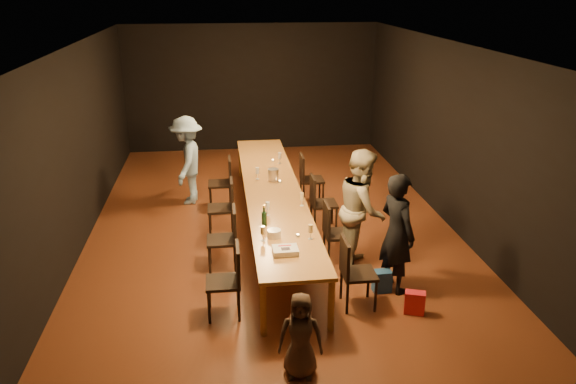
{
  "coord_description": "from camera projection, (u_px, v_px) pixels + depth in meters",
  "views": [
    {
      "loc": [
        -0.81,
        -8.48,
        3.9
      ],
      "look_at": [
        0.15,
        -0.83,
        1.0
      ],
      "focal_mm": 35.0,
      "sensor_mm": 36.0,
      "label": 1
    }
  ],
  "objects": [
    {
      "name": "gift_bag_red",
      "position": [
        415.0,
        303.0,
        6.99
      ],
      "size": [
        0.28,
        0.21,
        0.29
      ],
      "primitive_type": "cube",
      "rotation": [
        0.0,
        0.0,
        -0.33
      ],
      "color": "red",
      "rests_on": "ground"
    },
    {
      "name": "wineglass_0",
      "position": [
        263.0,
        234.0,
        7.23
      ],
      "size": [
        0.06,
        0.06,
        0.21
      ],
      "primitive_type": null,
      "color": "beige",
      "rests_on": "table"
    },
    {
      "name": "tealight_mid",
      "position": [
        280.0,
        182.0,
        9.36
      ],
      "size": [
        0.05,
        0.05,
        0.03
      ],
      "primitive_type": "cylinder",
      "color": "#B2B7B2",
      "rests_on": "table"
    },
    {
      "name": "wineglass_3",
      "position": [
        302.0,
        199.0,
        8.36
      ],
      "size": [
        0.06,
        0.06,
        0.21
      ],
      "primitive_type": null,
      "color": "beige",
      "rests_on": "table"
    },
    {
      "name": "tealight_near",
      "position": [
        298.0,
        235.0,
        7.38
      ],
      "size": [
        0.05,
        0.05,
        0.03
      ],
      "primitive_type": "cylinder",
      "color": "#B2B7B2",
      "rests_on": "table"
    },
    {
      "name": "gift_bag_blue",
      "position": [
        382.0,
        281.0,
        7.48
      ],
      "size": [
        0.25,
        0.17,
        0.3
      ],
      "primitive_type": "cube",
      "rotation": [
        0.0,
        0.0,
        0.06
      ],
      "color": "#235398",
      "rests_on": "ground"
    },
    {
      "name": "ice_bucket",
      "position": [
        273.0,
        175.0,
        9.43
      ],
      "size": [
        0.21,
        0.21,
        0.2
      ],
      "primitive_type": "cylinder",
      "rotation": [
        0.0,
        0.0,
        0.14
      ],
      "color": "silver",
      "rests_on": "table"
    },
    {
      "name": "chair_left_2",
      "position": [
        221.0,
        208.0,
        9.08
      ],
      "size": [
        0.42,
        0.42,
        0.93
      ],
      "primitive_type": null,
      "rotation": [
        0.0,
        0.0,
        1.57
      ],
      "color": "black",
      "rests_on": "ground"
    },
    {
      "name": "chair_right_1",
      "position": [
        339.0,
        233.0,
        8.16
      ],
      "size": [
        0.42,
        0.42,
        0.93
      ],
      "primitive_type": null,
      "rotation": [
        0.0,
        0.0,
        -1.57
      ],
      "color": "black",
      "rests_on": "ground"
    },
    {
      "name": "chair_right_0",
      "position": [
        359.0,
        273.0,
        7.05
      ],
      "size": [
        0.42,
        0.42,
        0.93
      ],
      "primitive_type": null,
      "rotation": [
        0.0,
        0.0,
        -1.57
      ],
      "color": "black",
      "rests_on": "ground"
    },
    {
      "name": "ground",
      "position": [
        273.0,
        231.0,
        9.34
      ],
      "size": [
        10.0,
        10.0,
        0.0
      ],
      "primitive_type": "plane",
      "color": "#441F11",
      "rests_on": "ground"
    },
    {
      "name": "chair_left_0",
      "position": [
        223.0,
        281.0,
        6.85
      ],
      "size": [
        0.42,
        0.42,
        0.93
      ],
      "primitive_type": null,
      "rotation": [
        0.0,
        0.0,
        1.57
      ],
      "color": "black",
      "rests_on": "ground"
    },
    {
      "name": "wineglass_4",
      "position": [
        257.0,
        173.0,
        9.49
      ],
      "size": [
        0.06,
        0.06,
        0.21
      ],
      "primitive_type": null,
      "color": "silver",
      "rests_on": "table"
    },
    {
      "name": "chair_right_2",
      "position": [
        324.0,
        203.0,
        9.28
      ],
      "size": [
        0.42,
        0.42,
        0.93
      ],
      "primitive_type": null,
      "rotation": [
        0.0,
        0.0,
        -1.57
      ],
      "color": "black",
      "rests_on": "ground"
    },
    {
      "name": "wineglass_1",
      "position": [
        310.0,
        232.0,
        7.28
      ],
      "size": [
        0.06,
        0.06,
        0.21
      ],
      "primitive_type": null,
      "color": "beige",
      "rests_on": "table"
    },
    {
      "name": "birthday_cake",
      "position": [
        285.0,
        250.0,
        6.92
      ],
      "size": [
        0.32,
        0.25,
        0.07
      ],
      "rotation": [
        0.0,
        0.0,
        0.01
      ],
      "color": "white",
      "rests_on": "table"
    },
    {
      "name": "chair_right_3",
      "position": [
        312.0,
        179.0,
        10.39
      ],
      "size": [
        0.42,
        0.42,
        0.93
      ],
      "primitive_type": null,
      "rotation": [
        0.0,
        0.0,
        -1.57
      ],
      "color": "black",
      "rests_on": "ground"
    },
    {
      "name": "woman_birthday",
      "position": [
        397.0,
        233.0,
        7.32
      ],
      "size": [
        0.59,
        0.7,
        1.64
      ],
      "primitive_type": "imported",
      "rotation": [
        0.0,
        0.0,
        1.96
      ],
      "color": "black",
      "rests_on": "ground"
    },
    {
      "name": "chair_left_3",
      "position": [
        220.0,
        183.0,
        10.19
      ],
      "size": [
        0.42,
        0.42,
        0.93
      ],
      "primitive_type": null,
      "rotation": [
        0.0,
        0.0,
        1.57
      ],
      "color": "black",
      "rests_on": "ground"
    },
    {
      "name": "room_shell",
      "position": [
        272.0,
        108.0,
        8.61
      ],
      "size": [
        6.04,
        10.04,
        3.02
      ],
      "color": "black",
      "rests_on": "ground"
    },
    {
      "name": "wineglass_2",
      "position": [
        268.0,
        209.0,
        8.01
      ],
      "size": [
        0.06,
        0.06,
        0.21
      ],
      "primitive_type": null,
      "color": "silver",
      "rests_on": "table"
    },
    {
      "name": "tealight_far",
      "position": [
        273.0,
        161.0,
        10.46
      ],
      "size": [
        0.05,
        0.05,
        0.03
      ],
      "primitive_type": "cylinder",
      "color": "#B2B7B2",
      "rests_on": "table"
    },
    {
      "name": "champagne_bottle",
      "position": [
        264.0,
        215.0,
        7.66
      ],
      "size": [
        0.09,
        0.09,
        0.3
      ],
      "primitive_type": null,
      "rotation": [
        0.0,
        0.0,
        -0.32
      ],
      "color": "black",
      "rests_on": "table"
    },
    {
      "name": "plate_stack",
      "position": [
        274.0,
        234.0,
        7.35
      ],
      "size": [
        0.21,
        0.21,
        0.1
      ],
      "primitive_type": "cylinder",
      "rotation": [
        0.0,
        0.0,
        0.17
      ],
      "color": "white",
      "rests_on": "table"
    },
    {
      "name": "man_blue",
      "position": [
        187.0,
        160.0,
        10.3
      ],
      "size": [
        0.76,
        1.14,
        1.64
      ],
      "primitive_type": "imported",
      "rotation": [
        0.0,
        0.0,
        -1.73
      ],
      "color": "#84A8CC",
      "rests_on": "ground"
    },
    {
      "name": "chair_left_1",
      "position": [
        222.0,
        239.0,
        7.96
      ],
      "size": [
        0.42,
        0.42,
        0.93
      ],
      "primitive_type": null,
      "rotation": [
        0.0,
        0.0,
        1.57
      ],
      "color": "black",
      "rests_on": "ground"
    },
    {
      "name": "child",
      "position": [
        301.0,
        336.0,
        5.78
      ],
      "size": [
        0.51,
        0.38,
        0.96
      ],
      "primitive_type": "imported",
      "rotation": [
        0.0,
        0.0,
        -0.16
      ],
      "color": "#463327",
      "rests_on": "ground"
    },
    {
      "name": "wineglass_5",
      "position": [
        280.0,
        158.0,
        10.31
      ],
      "size": [
        0.06,
        0.06,
        0.21
      ],
      "primitive_type": null,
      "color": "silver",
      "rests_on": "table"
    },
    {
      "name": "table",
      "position": [
        273.0,
        192.0,
        9.09
      ],
      "size": [
        0.9,
        6.0,
        0.75
      ],
      "color": "#97642C",
      "rests_on": "ground"
    },
    {
      "name": "woman_tan",
      "position": [
        362.0,
        209.0,
        7.96
      ],
      "size": [
        0.85,
        0.99,
        1.75
      ],
      "primitive_type": "imported",
      "rotation": [
        0.0,
        0.0,
        1.32
      ],
      "color": "tan",
      "rests_on": "ground"
    }
  ]
}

